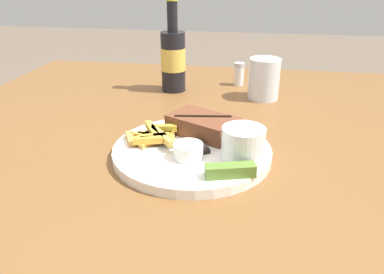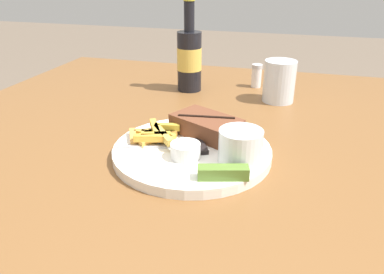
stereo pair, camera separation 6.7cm
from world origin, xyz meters
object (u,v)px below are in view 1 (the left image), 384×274
(drinking_glass, at_px, (264,79))
(salt_shaker, at_px, (239,74))
(dinner_plate, at_px, (192,151))
(fork_utensil, at_px, (150,148))
(coleslaw_cup, at_px, (243,142))
(dipping_sauce_cup, at_px, (186,150))
(pickle_spear, at_px, (230,171))
(steak_portion, at_px, (203,125))
(beer_bottle, at_px, (173,58))
(knife_utensil, at_px, (195,137))

(drinking_glass, distance_m, salt_shaker, 0.13)
(dinner_plate, bearing_deg, salt_shaker, 82.48)
(salt_shaker, bearing_deg, fork_utensil, -105.53)
(coleslaw_cup, xyz_separation_m, dipping_sauce_cup, (-0.10, -0.01, -0.02))
(pickle_spear, bearing_deg, steak_portion, 112.88)
(steak_portion, bearing_deg, drinking_glass, 67.73)
(steak_portion, bearing_deg, beer_bottle, 111.66)
(dinner_plate, bearing_deg, fork_utensil, -164.03)
(steak_portion, height_order, beer_bottle, beer_bottle)
(dinner_plate, relative_size, drinking_glass, 2.76)
(dipping_sauce_cup, bearing_deg, drinking_glass, 71.38)
(steak_portion, bearing_deg, dipping_sauce_cup, -97.69)
(drinking_glass, height_order, salt_shaker, drinking_glass)
(dipping_sauce_cup, distance_m, drinking_glass, 0.41)
(coleslaw_cup, distance_m, drinking_glass, 0.38)
(fork_utensil, distance_m, drinking_glass, 0.42)
(fork_utensil, relative_size, drinking_glass, 1.27)
(dinner_plate, xyz_separation_m, coleslaw_cup, (0.09, -0.03, 0.04))
(pickle_spear, bearing_deg, beer_bottle, 112.06)
(dinner_plate, distance_m, knife_utensil, 0.04)
(dipping_sauce_cup, height_order, beer_bottle, beer_bottle)
(beer_bottle, bearing_deg, pickle_spear, -67.94)
(drinking_glass, bearing_deg, knife_utensil, -112.44)
(fork_utensil, relative_size, knife_utensil, 0.86)
(steak_portion, xyz_separation_m, pickle_spear, (0.06, -0.15, -0.01))
(beer_bottle, xyz_separation_m, drinking_glass, (0.24, -0.03, -0.04))
(coleslaw_cup, xyz_separation_m, knife_utensil, (-0.09, 0.07, -0.03))
(dinner_plate, bearing_deg, dipping_sauce_cup, -94.41)
(pickle_spear, height_order, drinking_glass, drinking_glass)
(dinner_plate, xyz_separation_m, pickle_spear, (0.08, -0.09, 0.02))
(dipping_sauce_cup, bearing_deg, dinner_plate, 85.59)
(fork_utensil, bearing_deg, drinking_glass, 45.58)
(knife_utensil, xyz_separation_m, salt_shaker, (0.06, 0.42, 0.01))
(knife_utensil, bearing_deg, fork_utensil, 101.03)
(fork_utensil, distance_m, salt_shaker, 0.50)
(steak_portion, xyz_separation_m, dipping_sauce_cup, (-0.01, -0.10, -0.00))
(fork_utensil, bearing_deg, steak_portion, 29.07)
(steak_portion, distance_m, beer_bottle, 0.34)
(beer_bottle, bearing_deg, drinking_glass, -6.71)
(knife_utensil, bearing_deg, dipping_sauce_cup, 150.79)
(fork_utensil, bearing_deg, coleslaw_cup, -19.67)
(coleslaw_cup, relative_size, knife_utensil, 0.47)
(dipping_sauce_cup, bearing_deg, pickle_spear, -32.54)
(knife_utensil, bearing_deg, dinner_plate, 153.97)
(pickle_spear, relative_size, drinking_glass, 0.79)
(pickle_spear, bearing_deg, coleslaw_cup, 74.92)
(dipping_sauce_cup, xyz_separation_m, knife_utensil, (0.00, 0.08, -0.01))
(steak_portion, distance_m, fork_utensil, 0.12)
(dinner_plate, distance_m, drinking_glass, 0.38)
(coleslaw_cup, height_order, salt_shaker, coleslaw_cup)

